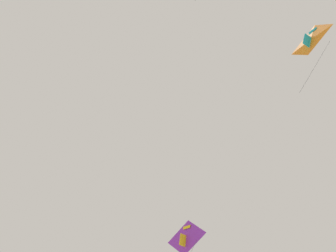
% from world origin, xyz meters
% --- Properties ---
extents(kite_delta_low_drifter, '(2.76, 4.23, 8.24)m').
position_xyz_m(kite_delta_low_drifter, '(9.50, 3.55, 18.35)').
color(kite_delta_low_drifter, purple).
extents(kite_delta_near_left, '(2.25, 2.40, 4.41)m').
position_xyz_m(kite_delta_near_left, '(6.63, -6.67, 27.04)').
color(kite_delta_near_left, orange).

